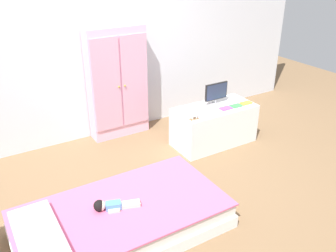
% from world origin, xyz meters
% --- Properties ---
extents(ground_plane, '(10.00, 10.00, 0.02)m').
position_xyz_m(ground_plane, '(0.00, 0.00, -0.01)').
color(ground_plane, brown).
extents(back_wall, '(6.40, 0.05, 2.70)m').
position_xyz_m(back_wall, '(0.00, 1.57, 1.35)').
color(back_wall, silver).
rests_on(back_wall, ground_plane).
extents(bed, '(1.78, 0.96, 0.25)m').
position_xyz_m(bed, '(-0.55, -0.32, 0.13)').
color(bed, white).
rests_on(bed, ground_plane).
extents(pillow, '(0.32, 0.69, 0.06)m').
position_xyz_m(pillow, '(-1.24, -0.32, 0.29)').
color(pillow, silver).
rests_on(pillow, bed).
extents(doll, '(0.38, 0.19, 0.10)m').
position_xyz_m(doll, '(-0.65, -0.28, 0.29)').
color(doll, '#4C84C6').
rests_on(doll, bed).
extents(wardrobe, '(0.75, 0.26, 1.41)m').
position_xyz_m(wardrobe, '(0.21, 1.41, 0.71)').
color(wardrobe, '#EFADCC').
rests_on(wardrobe, ground_plane).
extents(tv_stand, '(1.02, 0.49, 0.49)m').
position_xyz_m(tv_stand, '(1.12, 0.57, 0.24)').
color(tv_stand, white).
rests_on(tv_stand, ground_plane).
extents(tv_monitor, '(0.32, 0.10, 0.27)m').
position_xyz_m(tv_monitor, '(1.19, 0.65, 0.65)').
color(tv_monitor, '#99999E').
rests_on(tv_monitor, tv_stand).
extents(rocking_horse_toy, '(0.11, 0.04, 0.13)m').
position_xyz_m(rocking_horse_toy, '(0.70, 0.41, 0.55)').
color(rocking_horse_toy, '#8E6642').
rests_on(rocking_horse_toy, tv_stand).
extents(book_purple, '(0.15, 0.09, 0.02)m').
position_xyz_m(book_purple, '(1.19, 0.46, 0.50)').
color(book_purple, '#8E51B2').
rests_on(book_purple, tv_stand).
extents(book_green, '(0.15, 0.09, 0.01)m').
position_xyz_m(book_green, '(1.36, 0.46, 0.50)').
color(book_green, '#429E51').
rests_on(book_green, tv_stand).
extents(book_yellow, '(0.15, 0.08, 0.02)m').
position_xyz_m(book_yellow, '(1.52, 0.46, 0.50)').
color(book_yellow, gold).
rests_on(book_yellow, tv_stand).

